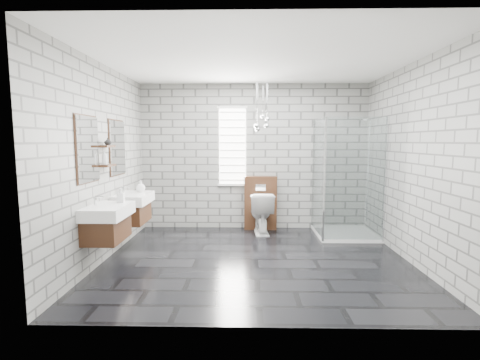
{
  "coord_description": "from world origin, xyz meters",
  "views": [
    {
      "loc": [
        -0.12,
        -4.72,
        1.65
      ],
      "look_at": [
        -0.23,
        0.35,
        1.08
      ],
      "focal_mm": 26.0,
      "sensor_mm": 36.0,
      "label": 1
    }
  ],
  "objects_px": {
    "vanity_right": "(131,200)",
    "toilet": "(261,212)",
    "cistern_panel": "(260,203)",
    "vanity_left": "(105,213)",
    "shower_enclosure": "(342,208)"
  },
  "relations": [
    {
      "from": "vanity_right",
      "to": "toilet",
      "type": "distance_m",
      "value": 2.28
    },
    {
      "from": "cistern_panel",
      "to": "vanity_right",
      "type": "bearing_deg",
      "value": -149.3
    },
    {
      "from": "vanity_right",
      "to": "cistern_panel",
      "type": "xyz_separation_m",
      "value": [
        2.03,
        1.21,
        -0.26
      ]
    },
    {
      "from": "vanity_right",
      "to": "cistern_panel",
      "type": "bearing_deg",
      "value": 30.7
    },
    {
      "from": "vanity_left",
      "to": "vanity_right",
      "type": "height_order",
      "value": "same"
    },
    {
      "from": "toilet",
      "to": "shower_enclosure",
      "type": "bearing_deg",
      "value": 164.98
    },
    {
      "from": "cistern_panel",
      "to": "shower_enclosure",
      "type": "xyz_separation_m",
      "value": [
        1.38,
        -0.52,
        0.0
      ]
    },
    {
      "from": "vanity_left",
      "to": "vanity_right",
      "type": "bearing_deg",
      "value": 90.0
    },
    {
      "from": "vanity_right",
      "to": "vanity_left",
      "type": "bearing_deg",
      "value": -90.0
    },
    {
      "from": "shower_enclosure",
      "to": "vanity_right",
      "type": "bearing_deg",
      "value": -168.56
    },
    {
      "from": "vanity_right",
      "to": "toilet",
      "type": "xyz_separation_m",
      "value": [
        2.03,
        0.96,
        -0.38
      ]
    },
    {
      "from": "vanity_right",
      "to": "shower_enclosure",
      "type": "distance_m",
      "value": 3.49
    },
    {
      "from": "cistern_panel",
      "to": "toilet",
      "type": "bearing_deg",
      "value": -90.0
    },
    {
      "from": "vanity_left",
      "to": "toilet",
      "type": "height_order",
      "value": "vanity_left"
    },
    {
      "from": "vanity_left",
      "to": "toilet",
      "type": "distance_m",
      "value": 2.83
    }
  ]
}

